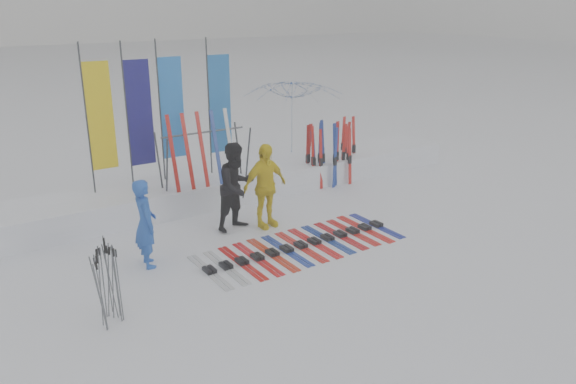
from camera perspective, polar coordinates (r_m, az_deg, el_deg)
ground at (r=10.14m, az=4.08°, el=-8.01°), size 120.00×120.00×0.00m
snow_bank at (r=13.67m, az=-7.65°, el=0.47°), size 14.00×1.60×0.60m
person_blue at (r=10.32m, az=-14.29°, el=-3.10°), size 0.46×0.64×1.64m
person_black at (r=11.66m, az=-5.25°, el=0.56°), size 1.05×0.90×1.86m
person_yellow at (r=11.73m, az=-2.35°, el=0.62°), size 1.10×0.55×1.81m
tent_canopy at (r=16.20m, az=0.57°, el=7.08°), size 2.84×2.89×2.54m
ski_row at (r=11.04m, az=1.30°, el=-5.44°), size 4.11×1.70×0.07m
pole_cluster at (r=8.79m, az=-17.82°, el=-8.99°), size 0.43×0.70×1.26m
feather_flags at (r=13.00m, az=-13.01°, el=8.05°), size 3.37×0.22×3.20m
ski_rack at (r=12.88m, az=-8.52°, el=4.29°), size 2.04×0.80×1.23m
upright_skis at (r=14.72m, az=4.36°, el=3.92°), size 1.75×1.13×1.68m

